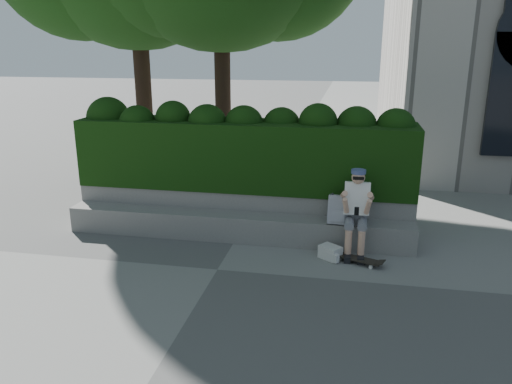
% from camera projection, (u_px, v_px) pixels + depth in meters
% --- Properties ---
extents(ground, '(80.00, 80.00, 0.00)m').
position_uv_depth(ground, '(217.00, 270.00, 7.50)').
color(ground, slate).
rests_on(ground, ground).
extents(bench_ledge, '(6.00, 0.45, 0.45)m').
position_uv_depth(bench_ledge, '(236.00, 227.00, 8.61)').
color(bench_ledge, gray).
rests_on(bench_ledge, ground).
extents(planter_wall, '(6.00, 0.50, 0.75)m').
position_uv_depth(planter_wall, '(242.00, 210.00, 9.02)').
color(planter_wall, gray).
rests_on(planter_wall, ground).
extents(hedge, '(6.00, 1.00, 1.20)m').
position_uv_depth(hedge, '(244.00, 155.00, 8.95)').
color(hedge, black).
rests_on(hedge, planter_wall).
extents(person, '(0.40, 0.76, 1.38)m').
position_uv_depth(person, '(356.00, 208.00, 7.93)').
color(person, slate).
rests_on(person, ground).
extents(skateboard, '(0.82, 0.47, 0.08)m').
position_uv_depth(skateboard, '(355.00, 259.00, 7.72)').
color(skateboard, black).
rests_on(skateboard, ground).
extents(backpack_plaid, '(0.33, 0.20, 0.47)m').
position_uv_depth(backpack_plaid, '(338.00, 210.00, 8.08)').
color(backpack_plaid, silver).
rests_on(backpack_plaid, bench_ledge).
extents(backpack_ground, '(0.40, 0.38, 0.21)m').
position_uv_depth(backpack_ground, '(330.00, 252.00, 7.86)').
color(backpack_ground, beige).
rests_on(backpack_ground, ground).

